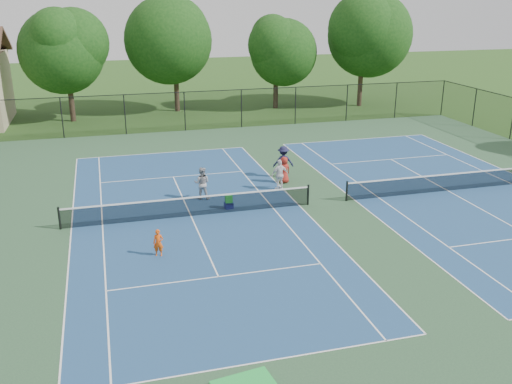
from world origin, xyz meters
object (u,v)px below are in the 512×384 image
object	(u,v)px
bystander_b	(283,162)
bystander_a	(280,175)
tree_back_b	(174,36)
tree_back_d	(363,31)
bystander_c	(284,170)
instructor	(202,183)
tree_back_a	(66,47)
ball_crate	(229,205)
ball_hopper	(229,199)
child_player	(158,243)
tree_back_c	(276,48)

from	to	relation	value
bystander_b	bystander_a	bearing A→B (deg)	76.48
bystander_b	tree_back_b	bearing A→B (deg)	-72.16
tree_back_d	bystander_c	distance (m)	25.46
bystander_a	bystander_c	bearing A→B (deg)	-129.45
instructor	tree_back_a	bearing A→B (deg)	-53.23
tree_back_a	bystander_b	xyz separation A→B (m)	(12.17, -19.26, -5.12)
tree_back_a	ball_crate	distance (m)	25.45
tree_back_a	tree_back_d	xyz separation A→B (m)	(26.00, 0.00, 0.79)
ball_crate	tree_back_d	bearing A→B (deg)	52.45
bystander_a	instructor	bearing A→B (deg)	-5.34
tree_back_b	bystander_a	xyz separation A→B (m)	(2.29, -23.35, -5.75)
tree_back_b	instructor	distance (m)	24.46
tree_back_d	bystander_b	size ratio (longest dim) A/B	5.62
instructor	ball_hopper	distance (m)	2.04
tree_back_d	child_player	bearing A→B (deg)	-128.15
tree_back_d	ball_crate	size ratio (longest dim) A/B	26.17
tree_back_b	instructor	world-z (taller)	tree_back_b
bystander_c	bystander_b	bearing A→B (deg)	-117.10
tree_back_b	tree_back_d	size ratio (longest dim) A/B	0.97
child_player	ball_hopper	world-z (taller)	child_player
tree_back_a	tree_back_c	distance (m)	18.04
tree_back_a	tree_back_c	xyz separation A→B (m)	(18.00, 1.00, -0.56)
tree_back_d	ball_hopper	world-z (taller)	tree_back_d
instructor	ball_crate	size ratio (longest dim) A/B	4.30
child_player	bystander_a	distance (m)	9.80
tree_back_a	tree_back_c	world-z (taller)	tree_back_a
tree_back_d	bystander_b	xyz separation A→B (m)	(-13.83, -19.26, -5.90)
tree_back_c	bystander_a	xyz separation A→B (m)	(-6.71, -22.35, -4.64)
tree_back_b	child_player	bearing A→B (deg)	-99.39
tree_back_a	tree_back_d	size ratio (longest dim) A/B	0.88
tree_back_a	tree_back_b	xyz separation A→B (m)	(9.00, 2.00, 0.56)
tree_back_a	instructor	distance (m)	23.37
ball_crate	ball_hopper	size ratio (longest dim) A/B	1.03
bystander_b	instructor	bearing A→B (deg)	34.47
bystander_a	ball_crate	bearing A→B (deg)	22.37
tree_back_a	bystander_a	bearing A→B (deg)	-62.13
tree_back_b	instructor	size ratio (longest dim) A/B	5.89
tree_back_c	child_player	xyz separation A→B (m)	(-13.95, -28.95, -4.91)
bystander_c	tree_back_c	bearing A→B (deg)	-117.64
instructor	tree_back_c	bearing A→B (deg)	-96.97
tree_back_c	ball_hopper	distance (m)	26.87
tree_back_b	bystander_a	size ratio (longest dim) A/B	5.94
tree_back_d	ball_hopper	bearing A→B (deg)	-127.55
child_player	bystander_c	world-z (taller)	bystander_c
tree_back_a	instructor	world-z (taller)	tree_back_a
instructor	bystander_b	distance (m)	5.74
tree_back_b	ball_crate	bearing A→B (deg)	-92.28
child_player	instructor	distance (m)	6.91
tree_back_a	ball_crate	xyz separation A→B (m)	(7.99, -23.44, -5.88)
bystander_b	ball_hopper	distance (m)	5.93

